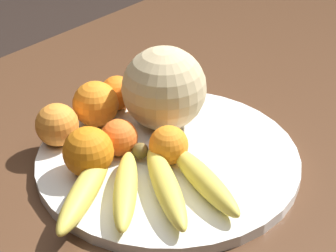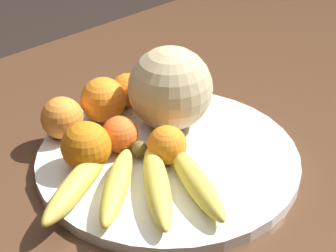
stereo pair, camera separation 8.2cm
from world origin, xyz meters
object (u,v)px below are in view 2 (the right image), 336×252
object	(u,v)px
orange_front_left	(103,100)
orange_front_right	(86,146)
produce_tag	(158,141)
melon	(170,88)
fruit_bowl	(168,158)
kitchen_table	(176,194)
banana_bunch	(136,184)
orange_back_right	(120,134)
orange_back_left	(127,90)
orange_mid_center	(62,118)
orange_top_small	(167,145)

from	to	relation	value
orange_front_left	orange_front_right	size ratio (longest dim) A/B	1.02
orange_front_right	produce_tag	size ratio (longest dim) A/B	0.92
melon	orange_front_left	world-z (taller)	melon
orange_front_left	orange_front_right	xyz separation A→B (m)	(0.10, 0.09, -0.00)
fruit_bowl	melon	bearing A→B (deg)	-135.52
kitchen_table	banana_bunch	bearing A→B (deg)	23.16
orange_back_right	orange_front_left	bearing A→B (deg)	-112.10
banana_bunch	orange_back_left	size ratio (longest dim) A/B	4.33
produce_tag	orange_front_right	bearing A→B (deg)	-19.36
melon	orange_mid_center	size ratio (longest dim) A/B	2.02
orange_mid_center	banana_bunch	bearing A→B (deg)	87.39
melon	orange_top_small	world-z (taller)	melon
melon	orange_top_small	xyz separation A→B (m)	(0.07, 0.07, -0.04)
kitchen_table	orange_back_right	distance (m)	0.16
orange_mid_center	orange_back_left	world-z (taller)	orange_mid_center
orange_front_left	orange_mid_center	bearing A→B (deg)	-3.36
melon	banana_bunch	xyz separation A→B (m)	(0.15, 0.10, -0.05)
orange_back_left	orange_top_small	xyz separation A→B (m)	(0.06, 0.17, -0.00)
fruit_bowl	orange_back_right	bearing A→B (deg)	-51.57
kitchen_table	fruit_bowl	bearing A→B (deg)	25.10
orange_back_right	orange_top_small	bearing A→B (deg)	113.91
fruit_bowl	melon	xyz separation A→B (m)	(-0.06, -0.06, 0.08)
orange_back_left	orange_back_right	world-z (taller)	orange_back_left
fruit_bowl	orange_back_left	world-z (taller)	orange_back_left
banana_bunch	orange_front_left	distance (m)	0.20
kitchen_table	orange_front_right	bearing A→B (deg)	-16.19
kitchen_table	orange_front_left	xyz separation A→B (m)	(0.04, -0.13, 0.14)
orange_back_left	orange_top_small	world-z (taller)	same
banana_bunch	orange_mid_center	size ratio (longest dim) A/B	3.80
orange_front_left	fruit_bowl	bearing A→B (deg)	94.03
orange_back_right	orange_back_left	bearing A→B (deg)	-134.24
orange_front_left	orange_back_left	distance (m)	0.06
orange_back_left	fruit_bowl	bearing A→B (deg)	72.56
orange_front_right	orange_top_small	distance (m)	0.12
orange_back_right	produce_tag	xyz separation A→B (m)	(-0.06, 0.02, -0.03)
orange_back_left	produce_tag	world-z (taller)	orange_back_left
orange_top_small	orange_mid_center	bearing A→B (deg)	-65.71
orange_front_left	produce_tag	bearing A→B (deg)	100.14
kitchen_table	banana_bunch	size ratio (longest dim) A/B	6.31
orange_front_right	orange_mid_center	bearing A→B (deg)	-102.90
orange_back_left	orange_front_left	bearing A→B (deg)	8.98
fruit_bowl	banana_bunch	world-z (taller)	banana_bunch
kitchen_table	orange_front_right	size ratio (longest dim) A/B	21.93
melon	orange_mid_center	distance (m)	0.18
fruit_bowl	orange_front_right	bearing A→B (deg)	-27.33
kitchen_table	melon	distance (m)	0.18
kitchen_table	orange_back_left	world-z (taller)	orange_back_left
melon	orange_top_small	distance (m)	0.11
orange_back_right	orange_top_small	size ratio (longest dim) A/B	0.96
kitchen_table	orange_top_small	size ratio (longest dim) A/B	27.35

